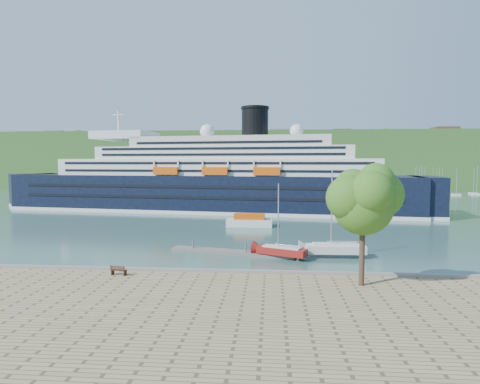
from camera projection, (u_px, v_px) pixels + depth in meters
name	position (u px, v px, depth m)	size (l,w,h in m)	color
ground	(201.00, 282.00, 38.44)	(400.00, 400.00, 0.00)	#2F544B
far_hillside	(257.00, 161.00, 181.69)	(400.00, 50.00, 24.00)	#315C24
quay_coping	(201.00, 271.00, 38.15)	(220.00, 0.50, 0.30)	slate
cruise_ship	(207.00, 160.00, 93.53)	(106.86, 15.56, 24.00)	black
park_bench	(119.00, 270.00, 37.15)	(1.53, 0.63, 0.98)	#401F12
promenade_tree	(363.00, 220.00, 33.67)	(6.76, 6.76, 11.20)	#235A17
floating_pontoon	(232.00, 252.00, 50.24)	(16.03, 1.96, 0.36)	gray
sailboat_red	(282.00, 223.00, 47.46)	(6.60, 1.83, 8.53)	maroon
sailboat_white_far	(336.00, 216.00, 47.93)	(7.78, 2.16, 10.05)	silver
tender_launch	(249.00, 220.00, 71.57)	(8.21, 2.81, 2.27)	#D7510C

